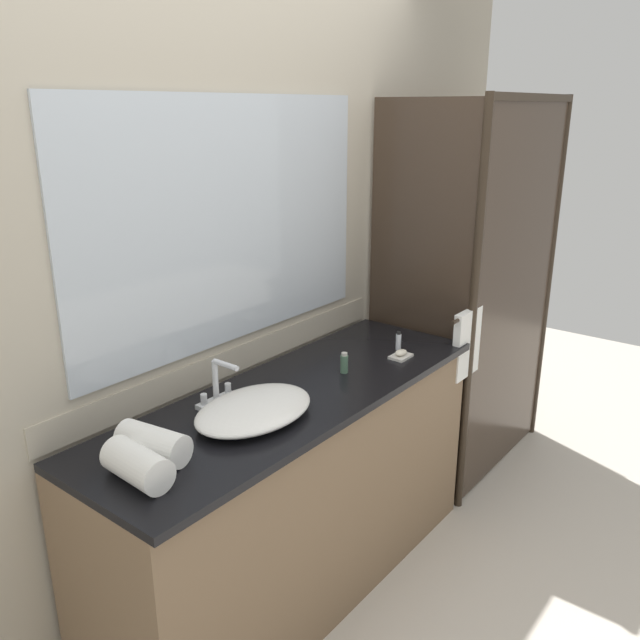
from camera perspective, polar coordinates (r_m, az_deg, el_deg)
ground_plane at (r=2.98m, az=-1.93°, el=-22.25°), size 8.00×8.00×0.00m
wall_back_with_mirror at (r=2.58m, az=-8.11°, el=3.94°), size 4.40×0.06×2.60m
vanity_cabinet at (r=2.71m, az=-2.19°, el=-14.92°), size 1.80×0.58×0.90m
shower_enclosure at (r=3.39m, az=14.42°, el=2.02°), size 1.20×0.59×2.00m
sink_basin at (r=2.29m, az=-5.84°, el=-7.83°), size 0.47×0.33×0.07m
faucet at (r=2.40m, az=-9.03°, el=-6.06°), size 0.17×0.14×0.18m
soap_dish at (r=2.83m, az=7.15°, el=-3.06°), size 0.10×0.07×0.04m
amenity_bottle_shampoo at (r=2.91m, az=6.94°, el=-1.87°), size 0.02×0.02×0.09m
amenity_bottle_conditioner at (r=2.65m, az=2.15°, el=-3.83°), size 0.03×0.03×0.09m
rolled_towel_near_edge at (r=1.98m, az=-15.82°, el=-12.20°), size 0.12×0.23×0.11m
rolled_towel_middle at (r=2.09m, az=-14.52°, el=-10.49°), size 0.14×0.25×0.11m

